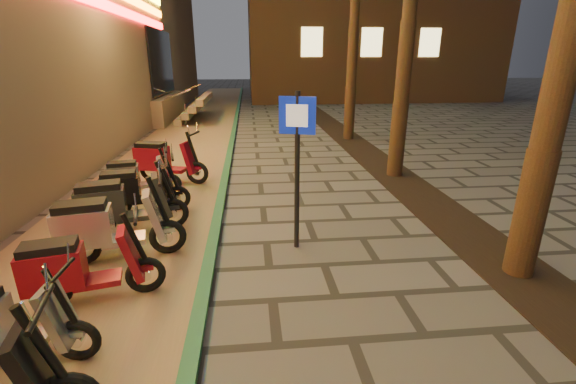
{
  "coord_description": "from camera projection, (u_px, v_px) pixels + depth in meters",
  "views": [
    {
      "loc": [
        -0.23,
        -2.57,
        2.95
      ],
      "look_at": [
        0.28,
        2.47,
        1.2
      ],
      "focal_mm": 24.0,
      "sensor_mm": 36.0,
      "label": 1
    }
  ],
  "objects": [
    {
      "name": "planting_strip",
      "position": [
        427.0,
        201.0,
        8.44
      ],
      "size": [
        1.2,
        40.0,
        0.02
      ],
      "primitive_type": "cube",
      "color": "black",
      "rests_on": "ground"
    },
    {
      "name": "scooter_7",
      "position": [
        105.0,
        228.0,
        5.75
      ],
      "size": [
        1.85,
        0.83,
        1.3
      ],
      "rotation": [
        0.0,
        0.0,
        0.2
      ],
      "color": "black",
      "rests_on": "ground"
    },
    {
      "name": "scooter_11",
      "position": [
        163.0,
        160.0,
        9.57
      ],
      "size": [
        1.85,
        0.94,
        1.31
      ],
      "rotation": [
        0.0,
        0.0,
        -0.28
      ],
      "color": "black",
      "rests_on": "ground"
    },
    {
      "name": "parking_strip",
      "position": [
        177.0,
        154.0,
        12.56
      ],
      "size": [
        3.4,
        60.0,
        0.01
      ],
      "primitive_type": "cube",
      "color": "#8C7251",
      "rests_on": "ground"
    },
    {
      "name": "scooter_6",
      "position": [
        77.0,
        268.0,
        4.75
      ],
      "size": [
        1.64,
        0.78,
        1.16
      ],
      "rotation": [
        0.0,
        0.0,
        0.23
      ],
      "color": "black",
      "rests_on": "ground"
    },
    {
      "name": "scooter_9",
      "position": [
        135.0,
        190.0,
        7.56
      ],
      "size": [
        1.68,
        0.75,
        1.18
      ],
      "rotation": [
        0.0,
        0.0,
        0.2
      ],
      "color": "black",
      "rests_on": "ground"
    },
    {
      "name": "scooter_10",
      "position": [
        135.0,
        177.0,
        8.53
      ],
      "size": [
        1.56,
        0.69,
        1.1
      ],
      "rotation": [
        0.0,
        0.0,
        0.19
      ],
      "color": "black",
      "rests_on": "ground"
    },
    {
      "name": "pedestrian_sign",
      "position": [
        297.0,
        151.0,
        5.86
      ],
      "size": [
        0.54,
        0.2,
        2.52
      ],
      "rotation": [
        0.0,
        0.0,
        -0.31
      ],
      "color": "black",
      "rests_on": "ground"
    },
    {
      "name": "green_curb",
      "position": [
        230.0,
        152.0,
        12.7
      ],
      "size": [
        0.18,
        60.0,
        0.1
      ],
      "primitive_type": "cube",
      "color": "#24613C",
      "rests_on": "ground"
    },
    {
      "name": "scooter_8",
      "position": [
        119.0,
        205.0,
        6.65
      ],
      "size": [
        1.83,
        0.89,
        1.29
      ],
      "rotation": [
        0.0,
        0.0,
        0.25
      ],
      "color": "black",
      "rests_on": "ground"
    }
  ]
}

